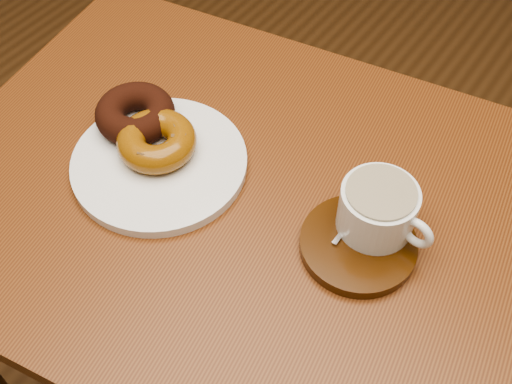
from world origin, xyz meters
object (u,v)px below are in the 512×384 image
Objects in this scene: cafe_table at (245,247)px; saucer at (358,245)px; donut_plate at (159,163)px; coffee_cup at (379,209)px.

saucer is (0.17, 0.01, 0.14)m from cafe_table.
cafe_table is 0.19m from donut_plate.
donut_plate is (-0.12, -0.03, 0.14)m from cafe_table.
donut_plate is 0.31m from coffee_cup.
saucer is 1.15× the size of coffee_cup.
cafe_table is 0.25m from coffee_cup.
coffee_cup is (0.30, 0.07, 0.04)m from donut_plate.
saucer is at bearing -90.09° from coffee_cup.
coffee_cup reaches higher than cafe_table.
coffee_cup is at bearing 82.88° from saucer.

